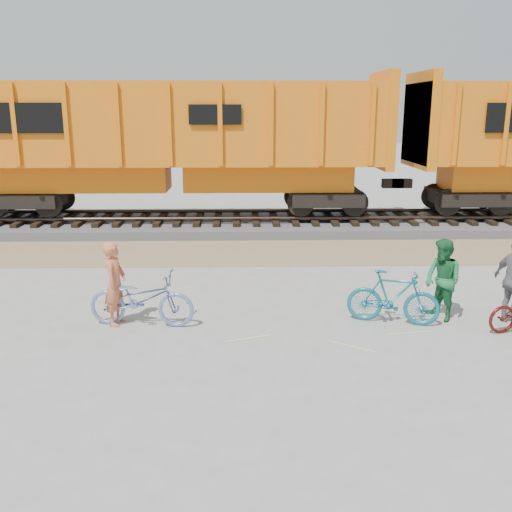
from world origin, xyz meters
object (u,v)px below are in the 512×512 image
object	(u,v)px
hopper_car_center	(175,140)
bicycle_teal	(393,297)
bicycle_blue	(141,299)
person_solo	(115,283)
person_man	(443,280)

from	to	relation	value
hopper_car_center	bicycle_teal	bearing A→B (deg)	-60.78
bicycle_blue	bicycle_teal	distance (m)	4.79
bicycle_blue	person_solo	world-z (taller)	person_solo
hopper_car_center	person_solo	world-z (taller)	hopper_car_center
hopper_car_center	person_solo	distance (m)	9.25
bicycle_teal	person_solo	world-z (taller)	person_solo
hopper_car_center	person_man	size ratio (longest dim) A/B	8.75
bicycle_teal	person_man	distance (m)	1.06
bicycle_blue	bicycle_teal	world-z (taller)	bicycle_blue
person_solo	bicycle_teal	bearing A→B (deg)	-84.28
person_solo	hopper_car_center	bearing A→B (deg)	5.57
person_solo	person_man	world-z (taller)	person_solo
person_man	hopper_car_center	bearing A→B (deg)	-168.69
bicycle_blue	person_solo	xyz separation A→B (m)	(-0.50, 0.10, 0.28)
hopper_car_center	bicycle_blue	distance (m)	9.42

